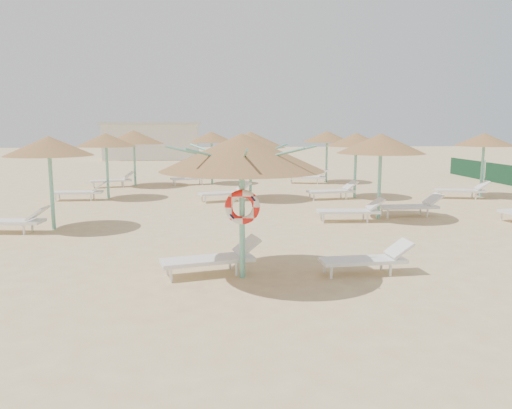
{
  "coord_description": "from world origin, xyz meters",
  "views": [
    {
      "loc": [
        -0.69,
        -9.8,
        2.94
      ],
      "look_at": [
        0.2,
        0.52,
        1.3
      ],
      "focal_mm": 35.0,
      "sensor_mm": 36.0,
      "label": 1
    }
  ],
  "objects": [
    {
      "name": "ground",
      "position": [
        0.0,
        0.0,
        0.0
      ],
      "size": [
        120.0,
        120.0,
        0.0
      ],
      "primitive_type": "plane",
      "color": "#DDC487",
      "rests_on": "ground"
    },
    {
      "name": "palapa_field",
      "position": [
        1.73,
        10.38,
        2.31
      ],
      "size": [
        18.98,
        13.64,
        2.72
      ],
      "color": "#6EBFA6",
      "rests_on": "ground"
    },
    {
      "name": "service_hut",
      "position": [
        -6.0,
        35.0,
        1.64
      ],
      "size": [
        8.4,
        4.4,
        3.25
      ],
      "color": "silver",
      "rests_on": "ground"
    },
    {
      "name": "main_palapa",
      "position": [
        -0.15,
        -0.39,
        2.43
      ],
      "size": [
        3.12,
        3.12,
        2.8
      ],
      "color": "#6EBFA6",
      "rests_on": "ground"
    },
    {
      "name": "lounger_main_a",
      "position": [
        -0.69,
        -0.13,
        0.34
      ],
      "size": [
        2.05,
        1.05,
        0.71
      ],
      "rotation": [
        0.0,
        0.0,
        0.25
      ],
      "color": "white",
      "rests_on": "ground"
    },
    {
      "name": "lounger_main_b",
      "position": [
        2.38,
        -0.37,
        0.32
      ],
      "size": [
        1.86,
        0.67,
        0.66
      ],
      "rotation": [
        0.0,
        0.0,
        0.07
      ],
      "color": "white",
      "rests_on": "ground"
    }
  ]
}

